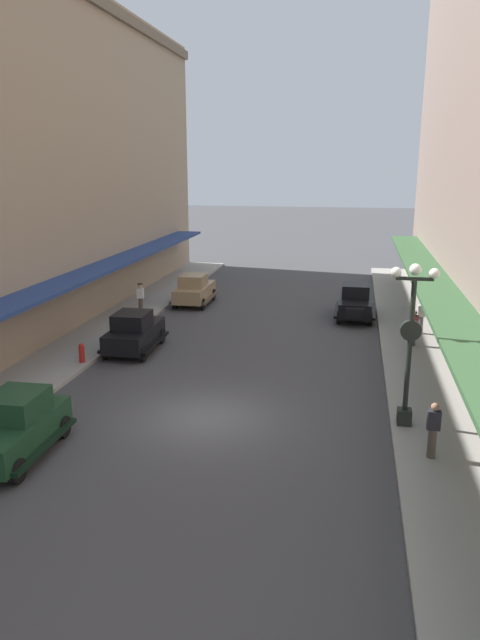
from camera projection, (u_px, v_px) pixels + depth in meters
The scene contains 13 objects.
ground_plane at pixel (206, 418), 19.63m from camera, with size 200.00×200.00×0.00m, color #424244.
sidewalk_left at pixel (1, 399), 20.99m from camera, with size 3.00×60.00×0.15m, color #99968E.
sidewalk_right at pixel (441, 435), 18.23m from camera, with size 3.00×60.00×0.15m, color #99968E.
parked_car_0 at pixel (194, 289), 35.25m from camera, with size 2.16×4.27×1.84m.
parked_car_1 at pixel (14, 425), 16.85m from camera, with size 2.24×4.30×1.84m.
parked_car_2 at pixel (355, 301), 32.09m from camera, with size 2.15×4.26×1.84m.
parked_car_3 at pixel (134, 331), 26.36m from camera, with size 2.24×4.30×1.84m.
lamp_post_with_clock at pixel (410, 339), 18.08m from camera, with size 1.42×0.44×5.16m.
fire_hydrant at pixel (82, 353), 24.55m from camera, with size 0.24×0.24×0.82m.
pedestrian_0 at pixel (433, 430), 16.46m from camera, with size 0.36×0.24×1.64m.
pedestrian_1 at pixel (141, 298), 32.53m from camera, with size 0.36×0.28×1.67m.
pedestrian_2 at pixel (421, 316), 28.61m from camera, with size 0.36×0.28×1.67m.
pedestrian_3 at pixel (414, 328), 26.71m from camera, with size 0.36×0.24×1.64m.
Camera 1 is at (4.58, -17.59, 8.17)m, focal length 33.15 mm.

